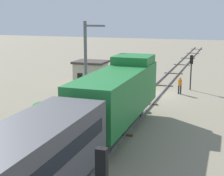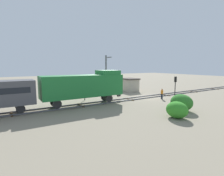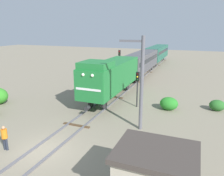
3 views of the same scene
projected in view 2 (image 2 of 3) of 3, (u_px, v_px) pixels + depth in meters
The scene contains 12 objects.
ground_plane at pixel (148, 97), 30.18m from camera, with size 147.60×147.60×0.00m, color gray.
railway_track at pixel (148, 97), 30.17m from camera, with size 2.40×98.40×0.16m.
locomotive at pixel (85, 85), 23.81m from camera, with size 2.90×11.60×4.60m.
traffic_signal_near at pixel (175, 83), 28.67m from camera, with size 0.32×0.34×3.65m.
traffic_signal_mid at pixel (85, 84), 27.44m from camera, with size 0.32×0.34×3.60m.
worker_near_track at pixel (162, 93), 28.43m from camera, with size 0.38×0.38×1.70m.
catenary_mast at pixel (106, 74), 31.03m from camera, with size 1.94×0.28×7.23m.
relay_hut at pixel (130, 85), 37.25m from camera, with size 3.50×2.90×2.74m.
bush_near at pixel (60, 92), 33.11m from camera, with size 1.47×1.20×1.07m, color #286326.
bush_mid at pixel (76, 94), 30.15m from camera, with size 1.74×1.43×1.27m, color #277D26.
bush_far at pixel (181, 102), 21.11m from camera, with size 2.77×2.26×2.01m, color #2D7326.
bush_back at pixel (177, 110), 18.19m from camera, with size 2.38×1.95×1.73m, color #338C26.
Camera 2 is at (-22.17, 20.75, 5.47)m, focal length 28.00 mm.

